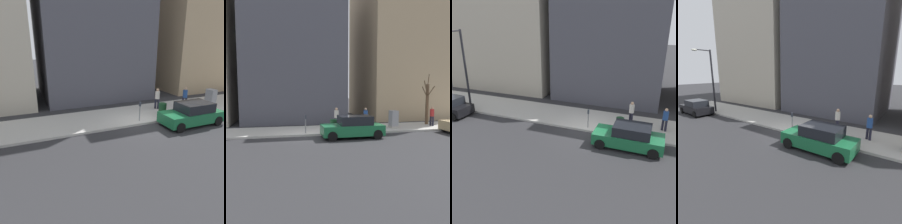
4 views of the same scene
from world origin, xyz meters
TOP-DOWN VIEW (x-y plane):
  - ground_plane at (0.00, 0.00)m, footprint 120.00×120.00m
  - sidewalk at (2.00, 0.00)m, footprint 4.00×36.00m
  - parked_car_green at (-1.12, -2.81)m, footprint 1.93×4.21m
  - parking_meter at (0.45, 0.28)m, footprint 0.14×0.10m
  - utility_box at (1.30, -6.97)m, footprint 0.83×0.61m
  - bare_tree at (2.58, -10.80)m, footprint 1.80×1.37m
  - trash_bin at (0.90, -1.89)m, footprint 0.56×0.56m
  - pedestrian_near_meter at (1.67, -10.74)m, footprint 0.39×0.36m
  - pedestrian_midblock at (1.91, -4.78)m, footprint 0.36×0.37m
  - pedestrian_far_corner at (2.43, -2.44)m, footprint 0.36×0.36m
  - office_tower_left at (10.59, -12.22)m, footprint 10.19×10.19m
  - office_block_center at (10.42, 0.67)m, footprint 9.83×9.83m

SIDE VIEW (x-z plane):
  - ground_plane at x=0.00m, z-range 0.00..0.00m
  - sidewalk at x=2.00m, z-range 0.00..0.15m
  - trash_bin at x=0.90m, z-range 0.15..1.05m
  - parked_car_green at x=-1.12m, z-range -0.02..1.50m
  - utility_box at x=1.30m, z-range 0.13..1.56m
  - parking_meter at x=0.45m, z-range 0.30..1.65m
  - pedestrian_near_meter at x=1.67m, z-range 0.26..1.92m
  - pedestrian_midblock at x=1.91m, z-range 0.26..1.92m
  - pedestrian_far_corner at x=2.43m, z-range 0.26..1.92m
  - bare_tree at x=2.58m, z-range -0.15..4.38m
  - office_block_center at x=10.42m, z-range 0.00..16.03m
  - office_tower_left at x=10.59m, z-range 0.00..16.92m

